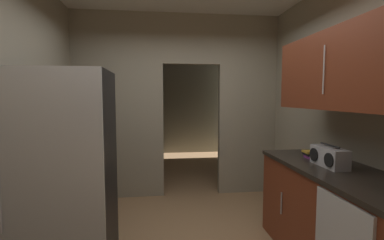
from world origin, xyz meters
TOP-DOWN VIEW (x-y plane):
  - kitchen_partition at (-0.05, 1.79)m, footprint 3.14×0.12m
  - adjoining_room_shell at (0.00, 3.99)m, footprint 3.14×3.37m
  - kitchen_flank_right at (1.62, -0.35)m, footprint 0.10×4.29m
  - refrigerator at (-1.17, 0.07)m, footprint 0.84×0.73m
  - lower_cabinet_run at (1.23, -0.36)m, footprint 0.68×1.80m
  - upper_cabinet_counterside at (1.23, -0.36)m, footprint 0.36×1.62m
  - boombox at (1.20, -0.26)m, footprint 0.16×0.38m
  - book_stack at (1.22, 0.08)m, footprint 0.14×0.16m

SIDE VIEW (x-z plane):
  - lower_cabinet_run at x=1.23m, z-range 0.00..0.93m
  - refrigerator at x=-1.17m, z-range 0.00..1.79m
  - book_stack at x=1.22m, z-range 0.93..1.01m
  - boombox at x=1.20m, z-range 0.91..1.12m
  - adjoining_room_shell at x=0.00m, z-range 0.00..2.81m
  - kitchen_flank_right at x=1.62m, z-range 0.00..2.81m
  - kitchen_partition at x=-0.05m, z-range 0.10..2.91m
  - upper_cabinet_counterside at x=1.23m, z-range 1.44..2.11m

